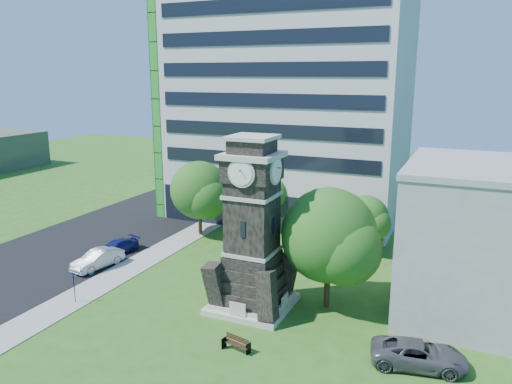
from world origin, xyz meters
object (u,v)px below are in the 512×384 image
at_px(clock_tower, 252,236).
at_px(car_east_lot, 419,354).
at_px(street_sign, 74,285).
at_px(car_street_mid, 98,259).
at_px(car_street_north, 117,247).
at_px(park_bench, 237,343).

distance_m(clock_tower, car_east_lot, 12.90).
bearing_deg(street_sign, car_street_mid, 101.74).
xyz_separation_m(car_street_north, car_east_lot, (27.53, -7.75, 0.11)).
height_order(car_east_lot, park_bench, car_east_lot).
distance_m(car_street_north, park_bench, 20.24).
height_order(clock_tower, street_sign, clock_tower).
relative_size(clock_tower, park_bench, 7.07).
bearing_deg(car_east_lot, park_bench, 94.55).
bearing_deg(car_street_north, car_east_lot, 0.20).
relative_size(car_street_mid, street_sign, 2.07).
distance_m(clock_tower, park_bench, 7.62).
relative_size(park_bench, street_sign, 0.76).
bearing_deg(street_sign, clock_tower, 5.75).
bearing_deg(car_street_mid, street_sign, -53.05).
height_order(clock_tower, car_east_lot, clock_tower).
xyz_separation_m(clock_tower, car_street_north, (-15.84, 4.70, -4.65)).
relative_size(car_street_north, park_bench, 2.51).
bearing_deg(car_street_mid, car_east_lot, 0.46).
relative_size(car_street_mid, car_east_lot, 0.87).
distance_m(car_street_north, car_east_lot, 28.60).
bearing_deg(street_sign, park_bench, -19.94).
relative_size(car_east_lot, street_sign, 2.37).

